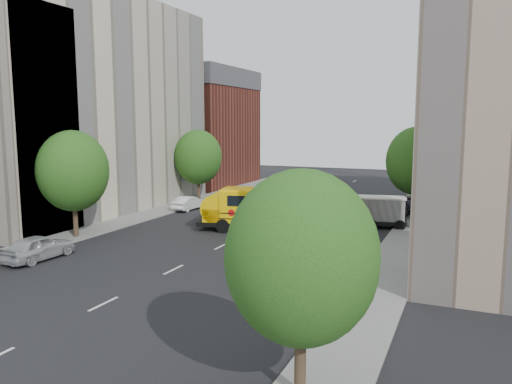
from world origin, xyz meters
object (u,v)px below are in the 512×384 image
Objects in this scene: street_tree_3 at (302,258)px; street_tree_5 at (428,157)px; street_tree_4 at (416,161)px; parked_car_1 at (189,203)px; street_tree_2 at (198,157)px; parked_car_4 at (398,209)px; street_tree_1 at (73,171)px; safari_truck at (370,211)px; parked_car_3 at (306,295)px; school_bus at (274,207)px; parked_car_5 at (414,192)px; parked_car_0 at (39,247)px; parked_car_2 at (235,192)px.

street_tree_5 is at bearing 90.00° from street_tree_3.
parked_car_1 is at bearing -168.00° from street_tree_4.
street_tree_2 is 38.83m from street_tree_3.
street_tree_5 is 12.85m from parked_car_4.
street_tree_4 is (22.00, 18.00, 0.12)m from street_tree_1.
street_tree_1 is at bearing -157.40° from safari_truck.
street_tree_3 reaches higher than parked_car_3.
safari_truck is at bearing 23.57° from school_bus.
street_tree_2 reaches higher than school_bus.
parked_car_5 is at bearing 31.91° from street_tree_2.
street_tree_2 is 20.16m from safari_truck.
parked_car_4 is (20.60, 17.85, -4.18)m from street_tree_1.
street_tree_5 is at bearing 53.75° from street_tree_1.
school_bus is 2.65× the size of parked_car_0.
street_tree_3 is 0.88× the size of street_tree_4.
parked_car_1 is 0.91× the size of parked_car_4.
parked_car_2 is at bearing 84.37° from street_tree_1.
street_tree_1 is at bearing -90.00° from street_tree_2.
street_tree_2 is 1.08× the size of street_tree_3.
parked_car_4 is 1.11× the size of parked_car_5.
street_tree_3 is 1.47× the size of parked_car_2.
parked_car_2 is at bearing 167.65° from street_tree_4.
street_tree_4 reaches higher than street_tree_2.
parked_car_1 is 8.75m from parked_car_2.
school_bus is 16.97m from parked_car_0.
parked_car_0 is at bearing 174.53° from parked_car_3.
parked_car_3 is (-2.11, -36.73, -4.06)m from street_tree_5.
parked_car_5 is (18.40, 36.35, -0.13)m from parked_car_0.
street_tree_3 is 41.55m from parked_car_2.
parked_car_2 is (-10.39, 14.49, -1.23)m from school_bus.
street_tree_3 is at bearing -90.00° from street_tree_5.
street_tree_4 is at bearing -90.00° from street_tree_5.
street_tree_2 is 1.03× the size of street_tree_5.
parked_car_2 is at bearing 139.22° from safari_truck.
safari_truck is at bearing -131.72° from parked_car_0.
parked_car_2 is 34.03m from parked_car_3.
street_tree_4 reaches higher than parked_car_0.
street_tree_4 is 1.73× the size of parked_car_0.
parked_car_4 is at bearing 86.80° from parked_car_3.
street_tree_1 is at bearing 159.75° from parked_car_3.
safari_truck reaches higher than parked_car_0.
parked_car_5 is (-1.40, 12.83, -4.41)m from street_tree_4.
parked_car_1 reaches higher than parked_car_2.
school_bus reaches higher than parked_car_3.
street_tree_1 reaches higher than parked_car_1.
parked_car_0 reaches higher than parked_car_5.
parked_car_0 is at bearing 93.66° from parked_car_1.
parked_car_1 is (1.40, -4.38, -4.15)m from street_tree_2.
parked_car_5 is (-1.40, 44.83, -3.78)m from street_tree_3.
street_tree_2 is 32.01m from parked_car_3.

